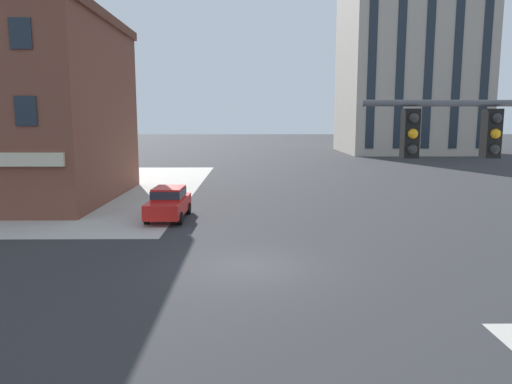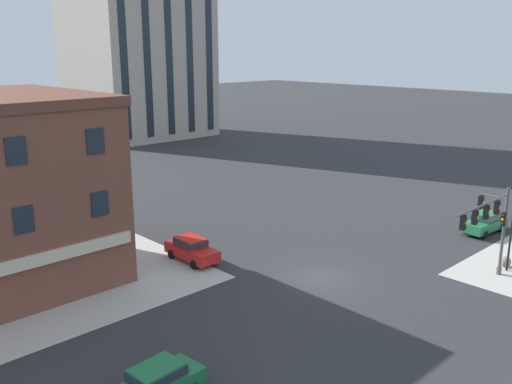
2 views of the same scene
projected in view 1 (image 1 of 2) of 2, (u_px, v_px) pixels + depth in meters
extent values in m
plane|color=#2D2D30|center=(249.00, 266.00, 17.18)|extent=(320.00, 320.00, 0.00)
cube|color=black|center=(491.00, 133.00, 8.80)|extent=(0.28, 0.28, 0.90)
sphere|color=#282828|center=(497.00, 118.00, 8.60)|extent=(0.18, 0.18, 0.18)
sphere|color=orange|center=(496.00, 134.00, 8.64)|extent=(0.18, 0.18, 0.18)
sphere|color=#282828|center=(494.00, 149.00, 8.68)|extent=(0.18, 0.18, 0.18)
cube|color=black|center=(410.00, 134.00, 8.78)|extent=(0.28, 0.28, 0.90)
sphere|color=#282828|center=(414.00, 118.00, 8.58)|extent=(0.18, 0.18, 0.18)
sphere|color=orange|center=(413.00, 134.00, 8.62)|extent=(0.18, 0.18, 0.18)
sphere|color=#282828|center=(412.00, 149.00, 8.66)|extent=(0.18, 0.18, 0.18)
cube|color=red|center=(169.00, 206.00, 25.27)|extent=(1.87, 4.44, 0.76)
cube|color=red|center=(169.00, 193.00, 25.31)|extent=(1.55, 2.15, 0.60)
cube|color=#232D38|center=(169.00, 193.00, 25.31)|extent=(1.59, 2.24, 0.40)
cylinder|color=black|center=(180.00, 218.00, 23.96)|extent=(0.24, 0.65, 0.64)
cylinder|color=black|center=(147.00, 218.00, 23.99)|extent=(0.24, 0.65, 0.64)
cylinder|color=black|center=(188.00, 208.00, 26.66)|extent=(0.24, 0.65, 0.64)
cylinder|color=black|center=(159.00, 208.00, 26.68)|extent=(0.24, 0.65, 0.64)
cube|color=#1E2833|center=(26.00, 111.00, 24.07)|extent=(1.10, 0.08, 1.50)
cube|color=#1E2833|center=(20.00, 33.00, 23.50)|extent=(1.10, 0.08, 1.50)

